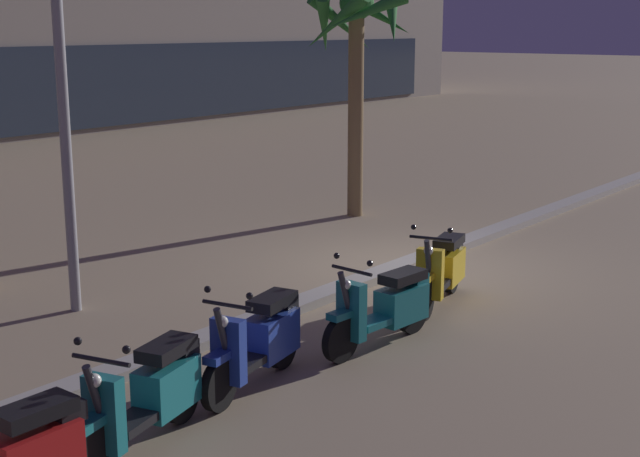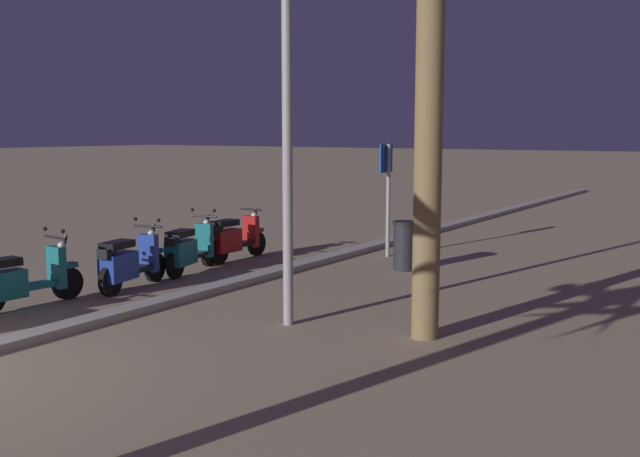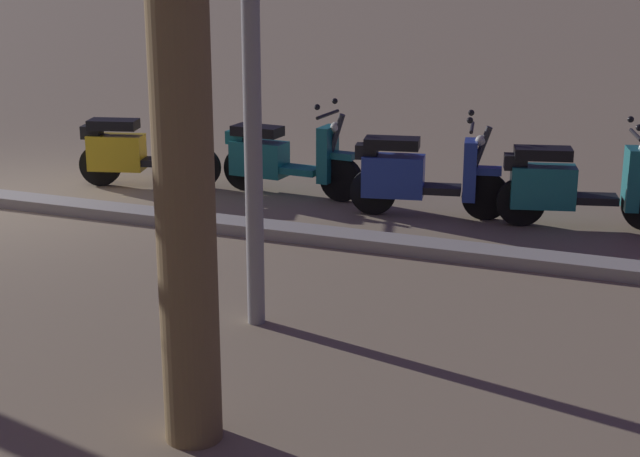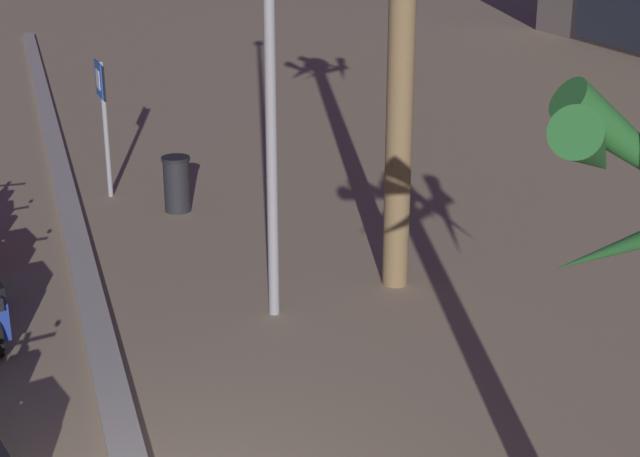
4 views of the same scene
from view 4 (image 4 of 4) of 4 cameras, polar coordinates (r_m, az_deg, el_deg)
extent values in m
cylinder|color=#939399|center=(17.48, -12.37, 5.62)|extent=(0.09, 0.09, 2.40)
cube|color=#1947B7|center=(17.28, -12.78, 8.49)|extent=(0.60, 0.07, 0.60)
cube|color=white|center=(17.28, -12.83, 8.48)|extent=(0.33, 0.03, 0.33)
cylinder|color=olive|center=(12.86, 4.72, 8.88)|extent=(0.35, 0.35, 5.85)
cone|color=#286B2D|center=(5.72, 15.64, 4.24)|extent=(1.37, 1.24, 0.84)
cylinder|color=#232328|center=(16.66, -8.34, 2.50)|extent=(0.44, 0.44, 0.90)
cylinder|color=black|center=(16.53, -8.42, 4.05)|extent=(0.48, 0.48, 0.06)
cylinder|color=#939399|center=(11.72, -2.97, 11.71)|extent=(0.14, 0.14, 7.40)
camera|label=1|loc=(19.18, -38.18, 10.64)|focal=49.97mm
camera|label=2|loc=(9.69, 49.52, -3.45)|focal=40.96mm
camera|label=3|loc=(17.47, 16.15, 11.18)|focal=54.83mm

